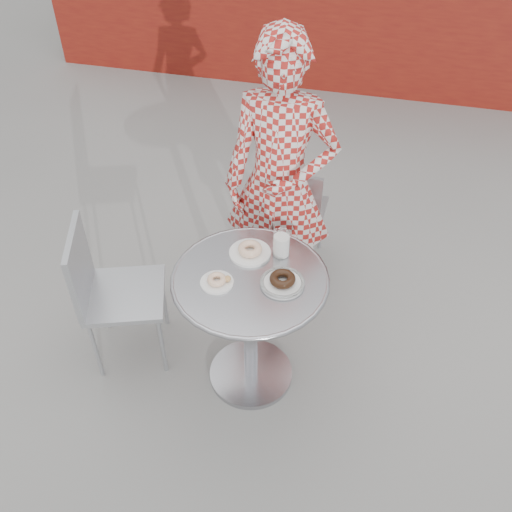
% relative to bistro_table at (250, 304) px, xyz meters
% --- Properties ---
extents(ground, '(60.00, 60.00, 0.00)m').
position_rel_bistro_table_xyz_m(ground, '(0.01, -0.04, -0.57)').
color(ground, gray).
rests_on(ground, ground).
extents(bistro_table, '(0.75, 0.75, 0.76)m').
position_rel_bistro_table_xyz_m(bistro_table, '(0.00, 0.00, 0.00)').
color(bistro_table, '#B1B1B5').
rests_on(bistro_table, ground).
extents(chair_far, '(0.39, 0.39, 0.81)m').
position_rel_bistro_table_xyz_m(chair_far, '(0.03, 0.98, -0.33)').
color(chair_far, '#B0B3B8').
rests_on(chair_far, ground).
extents(chair_left, '(0.53, 0.52, 0.86)m').
position_rel_bistro_table_xyz_m(chair_left, '(-0.71, 0.02, -0.31)').
color(chair_left, '#B0B3B8').
rests_on(chair_left, ground).
extents(seated_person, '(0.62, 0.41, 1.69)m').
position_rel_bistro_table_xyz_m(seated_person, '(0.00, 0.65, 0.27)').
color(seated_person, '#A61E19').
rests_on(seated_person, ground).
extents(plate_far, '(0.20, 0.20, 0.05)m').
position_rel_bistro_table_xyz_m(plate_far, '(-0.04, 0.16, 0.20)').
color(plate_far, white).
rests_on(plate_far, bistro_table).
extents(plate_near, '(0.16, 0.16, 0.04)m').
position_rel_bistro_table_xyz_m(plate_near, '(-0.14, -0.07, 0.20)').
color(plate_near, white).
rests_on(plate_near, bistro_table).
extents(plate_checker, '(0.21, 0.21, 0.05)m').
position_rel_bistro_table_xyz_m(plate_checker, '(0.16, -0.01, 0.20)').
color(plate_checker, white).
rests_on(plate_checker, bistro_table).
extents(milk_cup, '(0.09, 0.09, 0.13)m').
position_rel_bistro_table_xyz_m(milk_cup, '(0.11, 0.19, 0.25)').
color(milk_cup, white).
rests_on(milk_cup, bistro_table).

